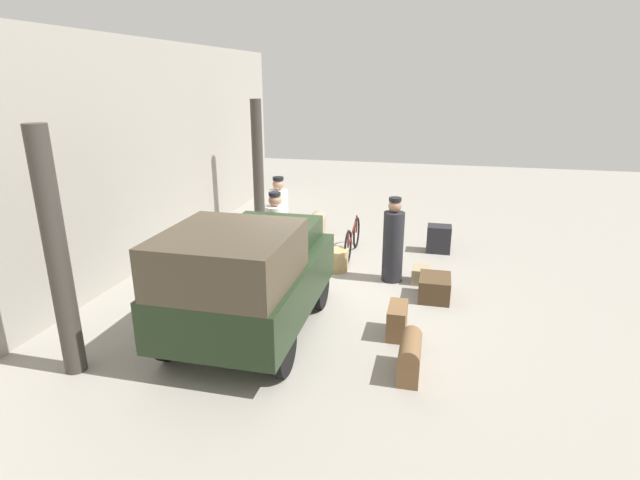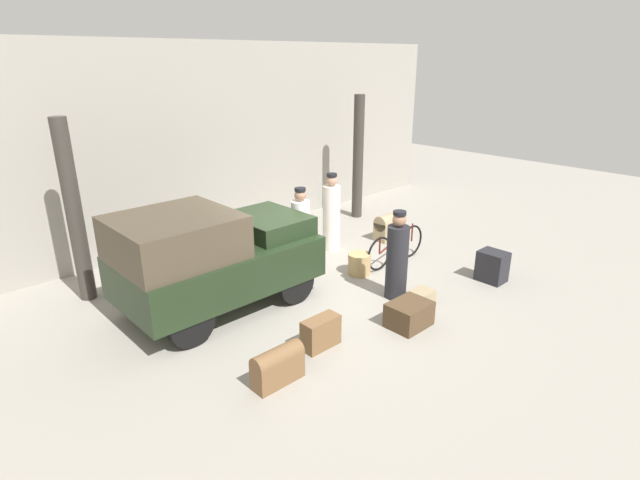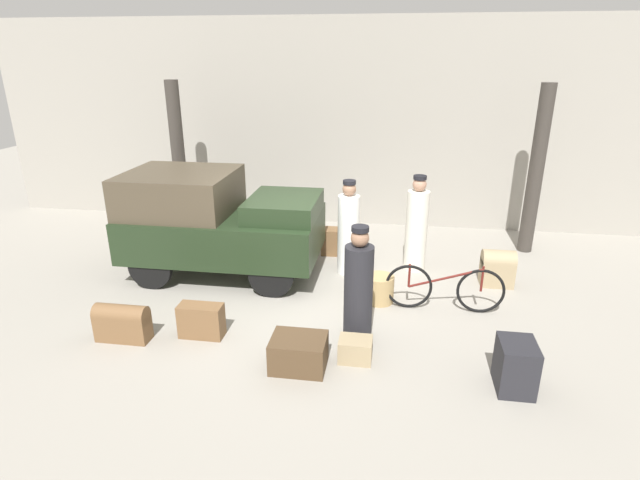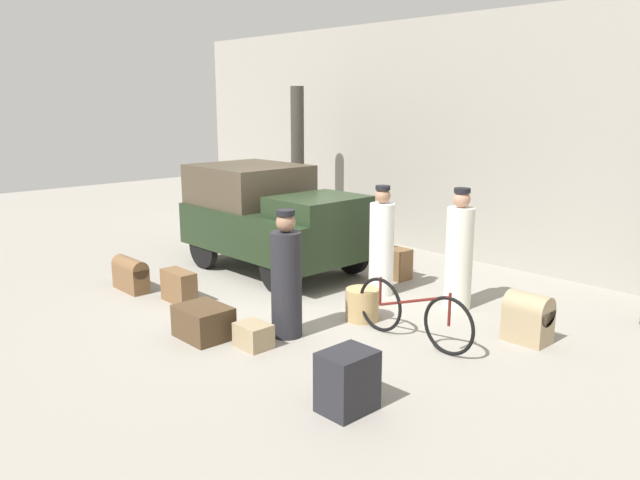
{
  "view_description": "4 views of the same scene",
  "coord_description": "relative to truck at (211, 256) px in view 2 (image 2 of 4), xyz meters",
  "views": [
    {
      "loc": [
        -8.13,
        -1.79,
        3.75
      ],
      "look_at": [
        0.2,
        0.2,
        0.95
      ],
      "focal_mm": 28.0,
      "sensor_mm": 36.0,
      "label": 1
    },
    {
      "loc": [
        -5.75,
        -6.12,
        4.17
      ],
      "look_at": [
        0.2,
        0.2,
        0.95
      ],
      "focal_mm": 28.0,
      "sensor_mm": 36.0,
      "label": 2
    },
    {
      "loc": [
        1.31,
        -7.14,
        3.72
      ],
      "look_at": [
        0.2,
        0.2,
        0.95
      ],
      "focal_mm": 28.0,
      "sensor_mm": 36.0,
      "label": 3
    },
    {
      "loc": [
        6.72,
        -5.93,
        2.96
      ],
      "look_at": [
        0.2,
        0.2,
        0.95
      ],
      "focal_mm": 35.0,
      "sensor_mm": 36.0,
      "label": 4
    }
  ],
  "objects": [
    {
      "name": "conductor_in_dark_uniform",
      "position": [
        3.5,
        0.65,
        -0.19
      ],
      "size": [
        0.39,
        0.39,
        1.76
      ],
      "color": "silver",
      "rests_on": "ground"
    },
    {
      "name": "suitcase_small_leather",
      "position": [
        0.51,
        -2.18,
        -0.75
      ],
      "size": [
        0.61,
        0.28,
        0.48
      ],
      "color": "brown",
      "rests_on": "ground"
    },
    {
      "name": "suitcase_black_upright",
      "position": [
        -0.53,
        -2.44,
        -0.71
      ],
      "size": [
        0.74,
        0.28,
        0.53
      ],
      "color": "brown",
      "rests_on": "ground"
    },
    {
      "name": "trunk_umber_medium",
      "position": [
        2.68,
        -2.44,
        -0.84
      ],
      "size": [
        0.43,
        0.34,
        0.3
      ],
      "color": "#9E8966",
      "rests_on": "ground"
    },
    {
      "name": "canopy_pillar_right",
      "position": [
        5.74,
        1.92,
        0.63
      ],
      "size": [
        0.28,
        0.28,
        3.25
      ],
      "color": "#38332D",
      "rests_on": "ground"
    },
    {
      "name": "porter_with_bicycle",
      "position": [
        2.66,
        -1.89,
        -0.25
      ],
      "size": [
        0.39,
        0.39,
        1.64
      ],
      "color": "#232328",
      "rests_on": "ground"
    },
    {
      "name": "wicker_basket",
      "position": [
        2.92,
        -0.76,
        -0.77
      ],
      "size": [
        0.46,
        0.46,
        0.44
      ],
      "color": "tan",
      "rests_on": "ground"
    },
    {
      "name": "bicycle",
      "position": [
        3.91,
        -0.9,
        -0.62
      ],
      "size": [
        1.8,
        0.04,
        0.77
      ],
      "color": "black",
      "rests_on": "ground"
    },
    {
      "name": "truck",
      "position": [
        0.0,
        0.0,
        0.0
      ],
      "size": [
        3.35,
        1.84,
        1.82
      ],
      "color": "black",
      "rests_on": "ground"
    },
    {
      "name": "porter_lifting_near_truck",
      "position": [
        2.31,
        0.33,
        -0.21
      ],
      "size": [
        0.38,
        0.38,
        1.7
      ],
      "color": "white",
      "rests_on": "ground"
    },
    {
      "name": "trunk_barrel_dark",
      "position": [
        4.88,
        0.16,
        -0.67
      ],
      "size": [
        0.54,
        0.37,
        0.63
      ],
      "color": "#9E8966",
      "rests_on": "ground"
    },
    {
      "name": "ground_plane",
      "position": [
        1.75,
        -0.83,
        -0.99
      ],
      "size": [
        30.0,
        30.0,
        0.0
      ],
      "primitive_type": "plane",
      "color": "gray"
    },
    {
      "name": "trunk_wicker_pale",
      "position": [
        1.93,
        1.16,
        -0.73
      ],
      "size": [
        0.43,
        0.34,
        0.52
      ],
      "color": "brown",
      "rests_on": "ground"
    },
    {
      "name": "trunk_large_brown",
      "position": [
        4.58,
        -2.75,
        -0.69
      ],
      "size": [
        0.42,
        0.53,
        0.61
      ],
      "color": "#232328",
      "rests_on": "ground"
    },
    {
      "name": "canopy_pillar_left",
      "position": [
        -1.47,
        1.92,
        0.63
      ],
      "size": [
        0.28,
        0.28,
        3.25
      ],
      "color": "#38332D",
      "rests_on": "ground"
    },
    {
      "name": "suitcase_tan_flat",
      "position": [
        1.99,
        -2.71,
        -0.79
      ],
      "size": [
        0.69,
        0.54,
        0.41
      ],
      "color": "#4C3823",
      "rests_on": "ground"
    },
    {
      "name": "station_building_facade",
      "position": [
        1.75,
        3.24,
        1.26
      ],
      "size": [
        16.0,
        0.15,
        4.5
      ],
      "color": "gray",
      "rests_on": "ground"
    }
  ]
}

